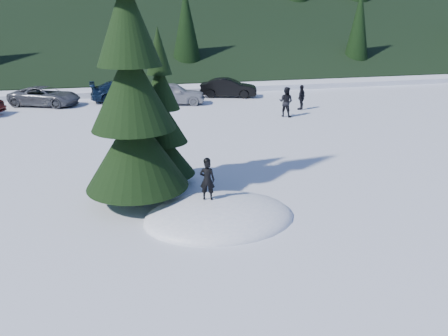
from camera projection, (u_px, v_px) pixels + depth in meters
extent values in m
plane|color=white|center=(219.00, 218.00, 12.92)|extent=(200.00, 200.00, 0.00)
ellipsoid|color=white|center=(219.00, 218.00, 12.92)|extent=(4.48, 3.52, 0.96)
cylinder|color=black|center=(138.00, 182.00, 13.80)|extent=(0.38, 0.38, 1.40)
cone|color=black|center=(136.00, 149.00, 13.45)|extent=(3.20, 3.20, 2.46)
cone|color=black|center=(132.00, 88.00, 12.84)|extent=(2.54, 2.54, 2.46)
cone|color=black|center=(127.00, 21.00, 12.24)|extent=(1.88, 1.88, 2.46)
cylinder|color=black|center=(164.00, 171.00, 15.39)|extent=(0.26, 0.26, 1.00)
cone|color=black|center=(163.00, 153.00, 15.18)|extent=(2.20, 2.20, 1.52)
cone|color=black|center=(162.00, 120.00, 14.80)|extent=(1.75, 1.75, 1.52)
cone|color=black|center=(160.00, 86.00, 14.43)|extent=(1.29, 1.29, 1.52)
cone|color=black|center=(158.00, 51.00, 14.05)|extent=(0.84, 0.84, 1.52)
imported|color=black|center=(207.00, 180.00, 12.83)|extent=(0.52, 0.43, 1.22)
imported|color=black|center=(286.00, 102.00, 25.94)|extent=(1.09, 1.08, 1.78)
imported|color=black|center=(301.00, 97.00, 27.98)|extent=(0.94, 0.92, 1.58)
imported|color=#53555C|center=(45.00, 96.00, 29.28)|extent=(5.11, 3.89, 1.29)
imported|color=black|center=(127.00, 91.00, 30.81)|extent=(5.08, 2.20, 1.45)
imported|color=#999AA1|center=(172.00, 93.00, 29.69)|extent=(4.69, 2.48, 1.52)
imported|color=black|center=(229.00, 88.00, 32.54)|extent=(4.44, 2.77, 1.38)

